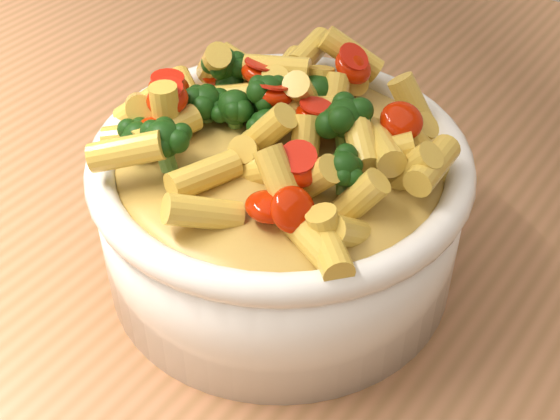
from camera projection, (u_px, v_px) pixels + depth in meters
The scene contains 3 objects.
table at pixel (434, 364), 0.57m from camera, with size 1.20×0.80×0.90m.
serving_bowl at pixel (280, 209), 0.47m from camera, with size 0.22×0.22×0.10m.
pasta_salad at pixel (280, 128), 0.43m from camera, with size 0.18×0.18×0.04m.
Camera 1 is at (0.12, -0.35, 1.26)m, focal length 50.00 mm.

